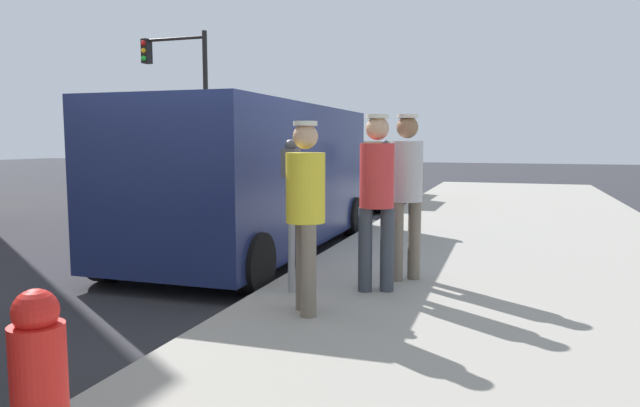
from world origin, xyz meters
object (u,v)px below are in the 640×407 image
object	(u,v)px
parked_sedan_ahead	(363,176)
parking_meter_near	(291,189)
pedestrian_in_gray	(406,185)
traffic_light_corner	(183,84)
parking_meter_far	(385,169)
pedestrian_in_yellow	(306,205)
pedestrian_in_red	(377,191)
fire_hydrant	(40,387)
parked_van	(254,176)

from	to	relation	value
parked_sedan_ahead	parking_meter_near	bearing A→B (deg)	-80.03
pedestrian_in_gray	traffic_light_corner	distance (m)	14.45
parking_meter_far	pedestrian_in_yellow	size ratio (longest dim) A/B	0.91
pedestrian_in_yellow	pedestrian_in_red	bearing A→B (deg)	65.43
fire_hydrant	parking_meter_far	bearing A→B (deg)	90.74
parking_meter_far	fire_hydrant	distance (m)	7.78
parking_meter_far	pedestrian_in_yellow	xyz separation A→B (m)	(0.38, -5.04, -0.08)
pedestrian_in_gray	parked_sedan_ahead	bearing A→B (deg)	107.24
parking_meter_far	parked_van	distance (m)	2.55
parked_sedan_ahead	fire_hydrant	size ratio (longest dim) A/B	5.14
parking_meter_far	pedestrian_in_gray	distance (m)	3.69
pedestrian_in_yellow	pedestrian_in_red	distance (m)	1.01
parked_van	parked_sedan_ahead	xyz separation A→B (m)	(-0.14, 6.99, -0.41)
parked_sedan_ahead	traffic_light_corner	distance (m)	7.62
pedestrian_in_yellow	fire_hydrant	bearing A→B (deg)	-95.79
parking_meter_far	pedestrian_in_red	world-z (taller)	pedestrian_in_red
pedestrian_in_yellow	fire_hydrant	distance (m)	2.78
parking_meter_far	parked_van	size ratio (longest dim) A/B	0.29
pedestrian_in_gray	fire_hydrant	xyz separation A→B (m)	(-0.89, -4.21, -0.61)
parking_meter_far	traffic_light_corner	xyz separation A→B (m)	(-8.36, 7.22, 2.34)
parking_meter_near	pedestrian_in_red	bearing A→B (deg)	20.40
parked_van	pedestrian_in_red	bearing A→B (deg)	-41.95
pedestrian_in_gray	fire_hydrant	size ratio (longest dim) A/B	2.07
parked_sedan_ahead	traffic_light_corner	bearing A→B (deg)	161.13
pedestrian_in_yellow	fire_hydrant	world-z (taller)	pedestrian_in_yellow
pedestrian_in_yellow	fire_hydrant	xyz separation A→B (m)	(-0.28, -2.71, -0.54)
parked_van	traffic_light_corner	distance (m)	11.78
parking_meter_near	traffic_light_corner	xyz separation A→B (m)	(-8.36, 11.64, 2.34)
fire_hydrant	pedestrian_in_red	bearing A→B (deg)	79.19
parking_meter_near	parking_meter_far	size ratio (longest dim) A/B	1.00
pedestrian_in_yellow	parked_van	distance (m)	3.52
pedestrian_in_yellow	parked_sedan_ahead	xyz separation A→B (m)	(-2.02, 9.97, -0.36)
fire_hydrant	traffic_light_corner	bearing A→B (deg)	119.46
parking_meter_far	parked_van	world-z (taller)	parked_van
parking_meter_near	pedestrian_in_yellow	xyz separation A→B (m)	(0.38, -0.62, -0.08)
pedestrian_in_red	parked_van	distance (m)	3.08
parked_sedan_ahead	fire_hydrant	xyz separation A→B (m)	(1.74, -12.68, -0.18)
parked_van	fire_hydrant	distance (m)	5.94
parking_meter_far	parked_sedan_ahead	xyz separation A→B (m)	(-1.64, 4.92, -0.43)
parking_meter_near	pedestrian_in_red	xyz separation A→B (m)	(0.79, 0.29, -0.02)
pedestrian_in_yellow	parking_meter_far	bearing A→B (deg)	94.25
pedestrian_in_red	parked_van	world-z (taller)	parked_van
parked_van	parking_meter_far	bearing A→B (deg)	54.03
parking_meter_far	pedestrian_in_red	size ratio (longest dim) A/B	0.86
parked_sedan_ahead	fire_hydrant	bearing A→B (deg)	-82.17
parking_meter_near	parking_meter_far	world-z (taller)	same
pedestrian_in_yellow	pedestrian_in_gray	bearing A→B (deg)	67.71
pedestrian_in_yellow	traffic_light_corner	size ratio (longest dim) A/B	0.32
parking_meter_near	fire_hydrant	size ratio (longest dim) A/B	1.77
parked_van	parked_sedan_ahead	distance (m)	7.00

